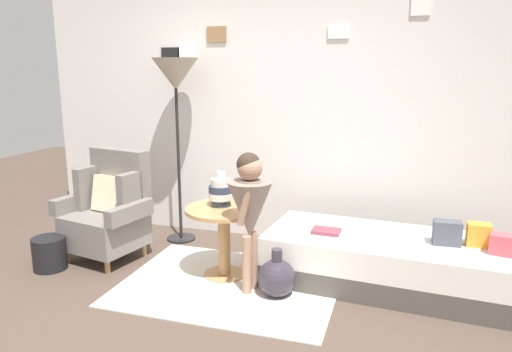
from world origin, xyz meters
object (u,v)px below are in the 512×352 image
vase_striped (221,192)px  person_child (250,205)px  floor_lamp (176,81)px  magazine_basket (50,253)px  book_on_daybed (326,231)px  demijohn_near (277,278)px  armchair (110,210)px  side_table (224,227)px  daybed (389,262)px

vase_striped → person_child: 0.42m
floor_lamp → magazine_basket: size_ratio=6.33×
floor_lamp → magazine_basket: bearing=-126.9°
book_on_daybed → demijohn_near: (-0.30, -0.39, -0.27)m
armchair → book_on_daybed: 1.94m
armchair → magazine_basket: size_ratio=3.46×
side_table → magazine_basket: (-1.47, -0.31, -0.28)m
person_child → armchair: bearing=168.1°
person_child → daybed: bearing=22.5°
daybed → magazine_basket: daybed is taller
vase_striped → book_on_daybed: 0.90m
floor_lamp → demijohn_near: size_ratio=4.75×
vase_striped → floor_lamp: (-0.68, 0.64, 0.86)m
book_on_daybed → demijohn_near: 0.56m
person_child → side_table: bearing=144.2°
daybed → vase_striped: size_ratio=6.87×
daybed → vase_striped: vase_striped is taller
side_table → demijohn_near: (0.50, -0.22, -0.28)m
floor_lamp → demijohn_near: floor_lamp is taller
armchair → side_table: 1.13m
magazine_basket → person_child: bearing=3.4°
person_child → book_on_daybed: (0.52, 0.38, -0.28)m
armchair → book_on_daybed: size_ratio=4.41×
floor_lamp → demijohn_near: 2.08m
side_table → magazine_basket: size_ratio=2.23×
daybed → side_table: bearing=-170.8°
book_on_daybed → magazine_basket: 2.35m
side_table → demijohn_near: size_ratio=1.67×
side_table → magazine_basket: 1.53m
armchair → vase_striped: size_ratio=3.40×
armchair → demijohn_near: 1.69m
person_child → magazine_basket: bearing=-176.6°
vase_striped → demijohn_near: size_ratio=0.76×
demijohn_near → magazine_basket: bearing=-177.4°
armchair → magazine_basket: bearing=-130.6°
floor_lamp → book_on_daybed: floor_lamp is taller
floor_lamp → side_table: bearing=-43.2°
person_child → book_on_daybed: bearing=36.2°
armchair → demijohn_near: size_ratio=2.60×
person_child → magazine_basket: 1.85m
vase_striped → person_child: person_child is taller
armchair → magazine_basket: 0.61m
side_table → demijohn_near: side_table is taller
side_table → vase_striped: size_ratio=2.19×
armchair → person_child: bearing=-11.9°
vase_striped → floor_lamp: size_ratio=0.16×
demijohn_near → vase_striped: bearing=153.7°
daybed → person_child: bearing=-157.5°
person_child → book_on_daybed: size_ratio=4.94×
demijohn_near → magazine_basket: demijohn_near is taller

